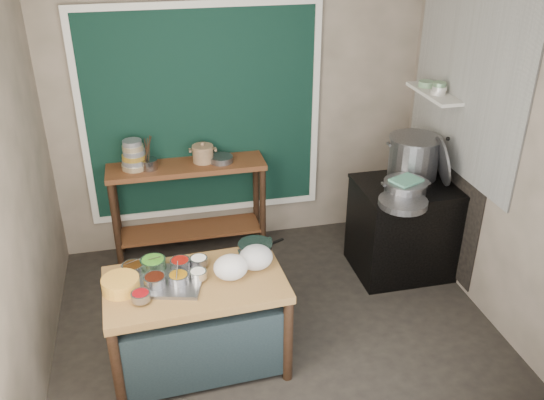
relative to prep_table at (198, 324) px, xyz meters
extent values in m
cube|color=#29251F|center=(0.65, 0.30, -0.39)|extent=(3.50, 3.00, 0.02)
cube|color=gray|center=(0.65, 1.81, 1.02)|extent=(3.50, 0.02, 2.80)
cube|color=gray|center=(-1.11, 0.30, 1.02)|extent=(0.02, 3.00, 2.80)
cube|color=gray|center=(2.41, 0.30, 1.02)|extent=(0.02, 3.00, 2.80)
cube|color=black|center=(0.30, 1.77, 0.98)|extent=(2.10, 0.02, 1.90)
cube|color=#B2B2AA|center=(2.38, 0.85, 1.48)|extent=(0.02, 1.70, 1.70)
cube|color=black|center=(2.39, 0.95, 0.32)|extent=(0.01, 1.30, 1.30)
cube|color=beige|center=(2.28, 1.15, 1.23)|extent=(0.22, 0.70, 0.03)
cube|color=brown|center=(0.00, 0.00, 0.00)|extent=(1.28, 0.78, 0.75)
cube|color=brown|center=(0.10, 1.58, 0.10)|extent=(1.45, 0.40, 0.95)
cube|color=black|center=(2.00, 0.85, 0.05)|extent=(0.90, 0.68, 0.85)
cube|color=black|center=(2.00, 0.85, 0.49)|extent=(0.92, 0.69, 0.03)
cube|color=gray|center=(-0.22, 0.04, 0.39)|extent=(0.63, 0.52, 0.02)
cylinder|color=gray|center=(-0.08, 0.16, 0.43)|extent=(0.14, 0.14, 0.06)
cylinder|color=gray|center=(0.05, 0.17, 0.43)|extent=(0.13, 0.13, 0.06)
cylinder|color=gray|center=(-0.27, 0.19, 0.44)|extent=(0.18, 0.18, 0.07)
cylinder|color=gray|center=(-0.46, 0.00, 0.43)|extent=(0.17, 0.17, 0.06)
cylinder|color=gray|center=(-0.11, -0.02, 0.43)|extent=(0.14, 0.14, 0.06)
cylinder|color=gray|center=(-0.27, -0.01, 0.43)|extent=(0.15, 0.15, 0.06)
cylinder|color=gray|center=(-0.37, -0.16, 0.43)|extent=(0.13, 0.13, 0.05)
cylinder|color=silver|center=(0.03, 0.01, 0.43)|extent=(0.12, 0.12, 0.05)
cylinder|color=gray|center=(-0.41, 0.17, 0.43)|extent=(0.15, 0.15, 0.06)
cylinder|color=gold|center=(-0.50, 0.01, 0.42)|extent=(0.30, 0.30, 0.10)
ellipsoid|color=white|center=(0.25, -0.02, 0.47)|extent=(0.29, 0.27, 0.18)
ellipsoid|color=white|center=(0.45, 0.06, 0.47)|extent=(0.31, 0.29, 0.18)
cylinder|color=tan|center=(-0.36, 1.60, 0.60)|extent=(0.24, 0.24, 0.04)
cylinder|color=gray|center=(-0.36, 1.60, 0.64)|extent=(0.23, 0.23, 0.04)
cylinder|color=gold|center=(-0.36, 1.60, 0.69)|extent=(0.21, 0.21, 0.04)
cylinder|color=gray|center=(-0.36, 1.60, 0.73)|extent=(0.20, 0.20, 0.04)
cylinder|color=tan|center=(-0.36, 1.60, 0.78)|extent=(0.19, 0.19, 0.04)
cylinder|color=gray|center=(-0.36, 1.60, 0.82)|extent=(0.17, 0.17, 0.04)
cylinder|color=gray|center=(-0.23, 1.55, 0.62)|extent=(0.18, 0.18, 0.09)
cylinder|color=gray|center=(0.43, 1.56, 0.60)|extent=(0.29, 0.29, 0.05)
cylinder|color=gray|center=(2.26, 0.81, 0.72)|extent=(0.20, 0.46, 0.44)
cube|color=#4A8663|center=(1.87, 0.69, 0.64)|extent=(0.30, 0.27, 0.02)
cylinder|color=gray|center=(1.77, 0.50, 0.53)|extent=(0.45, 0.45, 0.05)
cylinder|color=silver|center=(2.28, 1.08, 1.26)|extent=(0.13, 0.13, 0.04)
cylinder|color=silver|center=(2.28, 1.08, 1.29)|extent=(0.12, 0.12, 0.04)
cylinder|color=gray|center=(2.28, 1.08, 1.33)|extent=(0.11, 0.11, 0.04)
cylinder|color=gray|center=(2.28, 1.31, 1.27)|extent=(0.14, 0.14, 0.05)
camera|label=1|loc=(-0.21, -3.33, 2.72)|focal=38.00mm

